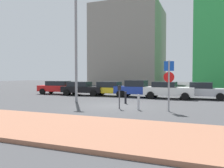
{
  "coord_description": "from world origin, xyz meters",
  "views": [
    {
      "loc": [
        5.43,
        -14.35,
        2.07
      ],
      "look_at": [
        -1.32,
        2.98,
        1.35
      ],
      "focal_mm": 36.5,
      "sensor_mm": 36.0,
      "label": 1
    }
  ],
  "objects_px": {
    "parking_meter": "(119,94)",
    "traffic_bollard_near": "(138,102)",
    "parked_car_black": "(82,88)",
    "parked_car_silver": "(202,90)",
    "parked_car_red": "(59,87)",
    "parked_car_white": "(168,90)",
    "parked_car_yellow": "(111,89)",
    "parked_car_blue": "(137,89)",
    "traffic_bollard_mid": "(126,98)",
    "street_lamp": "(76,38)",
    "parking_sign_post": "(169,80)"
  },
  "relations": [
    {
      "from": "traffic_bollard_near",
      "to": "parked_car_silver",
      "type": "bearing_deg",
      "value": 66.34
    },
    {
      "from": "parking_meter",
      "to": "parked_car_white",
      "type": "bearing_deg",
      "value": 74.98
    },
    {
      "from": "parked_car_black",
      "to": "traffic_bollard_near",
      "type": "bearing_deg",
      "value": -43.64
    },
    {
      "from": "parked_car_blue",
      "to": "traffic_bollard_near",
      "type": "bearing_deg",
      "value": -74.12
    },
    {
      "from": "parked_car_blue",
      "to": "street_lamp",
      "type": "height_order",
      "value": "street_lamp"
    },
    {
      "from": "parked_car_black",
      "to": "street_lamp",
      "type": "height_order",
      "value": "street_lamp"
    },
    {
      "from": "parked_car_yellow",
      "to": "parked_car_silver",
      "type": "relative_size",
      "value": 1.0
    },
    {
      "from": "parked_car_black",
      "to": "parked_car_silver",
      "type": "distance_m",
      "value": 11.46
    },
    {
      "from": "parked_car_red",
      "to": "parking_sign_post",
      "type": "height_order",
      "value": "parking_sign_post"
    },
    {
      "from": "parked_car_black",
      "to": "parking_sign_post",
      "type": "height_order",
      "value": "parking_sign_post"
    },
    {
      "from": "parked_car_yellow",
      "to": "parking_sign_post",
      "type": "distance_m",
      "value": 10.31
    },
    {
      "from": "parking_sign_post",
      "to": "street_lamp",
      "type": "xyz_separation_m",
      "value": [
        -7.36,
        2.31,
        3.1
      ]
    },
    {
      "from": "parking_meter",
      "to": "traffic_bollard_near",
      "type": "xyz_separation_m",
      "value": [
        1.22,
        -0.05,
        -0.47
      ]
    },
    {
      "from": "parking_sign_post",
      "to": "traffic_bollard_mid",
      "type": "relative_size",
      "value": 3.27
    },
    {
      "from": "parking_sign_post",
      "to": "traffic_bollard_near",
      "type": "distance_m",
      "value": 2.21
    },
    {
      "from": "parking_meter",
      "to": "parking_sign_post",
      "type": "bearing_deg",
      "value": 0.96
    },
    {
      "from": "parked_car_yellow",
      "to": "parked_car_silver",
      "type": "xyz_separation_m",
      "value": [
        8.42,
        0.14,
        0.01
      ]
    },
    {
      "from": "parked_car_blue",
      "to": "street_lamp",
      "type": "xyz_separation_m",
      "value": [
        -3.41,
        -5.37,
        4.11
      ]
    },
    {
      "from": "parked_car_black",
      "to": "parked_car_red",
      "type": "bearing_deg",
      "value": 173.88
    },
    {
      "from": "parked_car_yellow",
      "to": "parked_car_white",
      "type": "relative_size",
      "value": 0.96
    },
    {
      "from": "parking_meter",
      "to": "parked_car_silver",
      "type": "bearing_deg",
      "value": 59.33
    },
    {
      "from": "parking_meter",
      "to": "traffic_bollard_near",
      "type": "relative_size",
      "value": 1.55
    },
    {
      "from": "parked_car_red",
      "to": "parked_car_silver",
      "type": "distance_m",
      "value": 14.51
    },
    {
      "from": "parked_car_white",
      "to": "parked_car_silver",
      "type": "height_order",
      "value": "parked_car_white"
    },
    {
      "from": "parked_car_red",
      "to": "street_lamp",
      "type": "bearing_deg",
      "value": -45.61
    },
    {
      "from": "parked_car_yellow",
      "to": "traffic_bollard_mid",
      "type": "height_order",
      "value": "parked_car_yellow"
    },
    {
      "from": "parked_car_white",
      "to": "street_lamp",
      "type": "bearing_deg",
      "value": -141.75
    },
    {
      "from": "parked_car_black",
      "to": "street_lamp",
      "type": "relative_size",
      "value": 0.52
    },
    {
      "from": "parked_car_black",
      "to": "parking_sign_post",
      "type": "distance_m",
      "value": 12.25
    },
    {
      "from": "parked_car_yellow",
      "to": "traffic_bollard_mid",
      "type": "bearing_deg",
      "value": -58.58
    },
    {
      "from": "parked_car_black",
      "to": "traffic_bollard_near",
      "type": "xyz_separation_m",
      "value": [
        7.92,
        -7.55,
        -0.27
      ]
    },
    {
      "from": "traffic_bollard_mid",
      "to": "parked_car_silver",
      "type": "bearing_deg",
      "value": 46.36
    },
    {
      "from": "parking_sign_post",
      "to": "parking_meter",
      "type": "relative_size",
      "value": 2.0
    },
    {
      "from": "parked_car_red",
      "to": "parked_car_blue",
      "type": "bearing_deg",
      "value": -0.71
    },
    {
      "from": "traffic_bollard_mid",
      "to": "parked_car_white",
      "type": "bearing_deg",
      "value": 63.36
    },
    {
      "from": "parked_car_silver",
      "to": "traffic_bollard_mid",
      "type": "height_order",
      "value": "parked_car_silver"
    },
    {
      "from": "parked_car_yellow",
      "to": "parked_car_blue",
      "type": "bearing_deg",
      "value": -3.06
    },
    {
      "from": "parked_car_silver",
      "to": "parked_car_red",
      "type": "bearing_deg",
      "value": -179.33
    },
    {
      "from": "parked_car_white",
      "to": "parked_car_silver",
      "type": "distance_m",
      "value": 2.83
    },
    {
      "from": "parked_car_yellow",
      "to": "parking_meter",
      "type": "relative_size",
      "value": 2.92
    },
    {
      "from": "parked_car_red",
      "to": "parked_car_white",
      "type": "bearing_deg",
      "value": -2.19
    },
    {
      "from": "parking_sign_post",
      "to": "parked_car_silver",
      "type": "bearing_deg",
      "value": 77.33
    },
    {
      "from": "parking_meter",
      "to": "traffic_bollard_near",
      "type": "height_order",
      "value": "parking_meter"
    },
    {
      "from": "parking_sign_post",
      "to": "traffic_bollard_near",
      "type": "bearing_deg",
      "value": -176.88
    },
    {
      "from": "parked_car_red",
      "to": "traffic_bollard_near",
      "type": "distance_m",
      "value": 13.52
    },
    {
      "from": "parked_car_red",
      "to": "parked_car_blue",
      "type": "height_order",
      "value": "parked_car_blue"
    },
    {
      "from": "parked_car_black",
      "to": "traffic_bollard_near",
      "type": "distance_m",
      "value": 10.95
    },
    {
      "from": "parked_car_red",
      "to": "parked_car_white",
      "type": "relative_size",
      "value": 1.06
    },
    {
      "from": "traffic_bollard_near",
      "to": "traffic_bollard_mid",
      "type": "relative_size",
      "value": 1.05
    },
    {
      "from": "traffic_bollard_mid",
      "to": "parked_car_black",
      "type": "bearing_deg",
      "value": 141.79
    }
  ]
}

